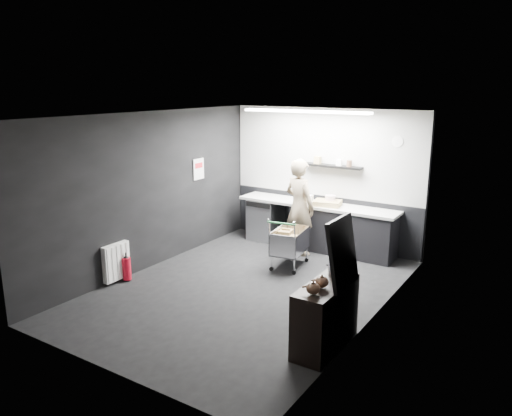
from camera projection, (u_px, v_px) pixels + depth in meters
The scene contains 22 objects.
floor at pixel (247, 289), 7.84m from camera, with size 5.50×5.50×0.00m, color black.
ceiling at pixel (246, 115), 7.19m from camera, with size 5.50×5.50×0.00m, color white.
wall_back at pixel (325, 178), 9.76m from camera, with size 5.50×5.50×0.00m, color black.
wall_front at pixel (103, 258), 5.27m from camera, with size 5.50×5.50×0.00m, color black.
wall_left at pixel (150, 191), 8.56m from camera, with size 5.50×5.50×0.00m, color black.
wall_right at pixel (375, 226), 6.47m from camera, with size 5.50×5.50×0.00m, color black.
kitchen_wall_panel at pixel (325, 153), 9.62m from camera, with size 3.95×0.02×1.70m, color beige.
dado_panel at pixel (323, 220), 9.95m from camera, with size 3.95×0.02×1.00m, color black.
floating_shelf at pixel (332, 166), 9.48m from camera, with size 1.20×0.22×0.04m, color black.
wall_clock at pixel (398, 141), 8.81m from camera, with size 0.20×0.20×0.03m, color white.
poster at pixel (199, 169), 9.56m from camera, with size 0.02×0.30×0.40m, color white.
poster_red_band at pixel (199, 165), 9.55m from camera, with size 0.01×0.22×0.10m, color red.
radiator at pixel (116, 262), 8.04m from camera, with size 0.10×0.50×0.60m, color white.
ceiling_strip at pixel (305, 111), 8.71m from camera, with size 2.40×0.20×0.04m, color white.
prep_counter at pixel (322, 227), 9.64m from camera, with size 3.20×0.61×0.90m.
person at pixel (299, 207), 9.30m from camera, with size 0.66×0.43×1.82m, color #B8AC91.
shopping_cart at pixel (290, 243), 8.73m from camera, with size 0.61×0.91×0.91m.
sideboard at pixel (328, 306), 6.02m from camera, with size 0.47×1.10×1.64m.
fire_extinguisher at pixel (127, 268), 8.13m from camera, with size 0.14×0.14×0.46m.
cardboard_box at pixel (327, 203), 9.42m from camera, with size 0.49×0.37×0.10m, color tan.
pink_tub at pixel (330, 200), 9.43m from camera, with size 0.19×0.19×0.19m, color silver.
white_container at pixel (308, 199), 9.62m from camera, with size 0.18×0.14×0.16m, color white.
Camera 1 is at (4.05, -6.07, 3.14)m, focal length 35.00 mm.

